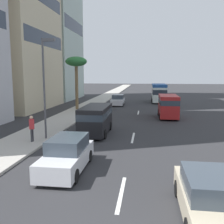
# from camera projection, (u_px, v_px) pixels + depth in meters

# --- Properties ---
(ground_plane) EXTENTS (198.00, 198.00, 0.00)m
(ground_plane) POSITION_uv_depth(u_px,v_px,m) (139.00, 108.00, 36.19)
(ground_plane) COLOR #2D2D30
(sidewalk_right) EXTENTS (162.00, 3.58, 0.15)m
(sidewalk_right) POSITION_uv_depth(u_px,v_px,m) (87.00, 107.00, 37.18)
(sidewalk_right) COLOR #B2ADA3
(sidewalk_right) RESTS_ON ground_plane
(lane_stripe_near) EXTENTS (3.20, 0.16, 0.01)m
(lane_stripe_near) POSITION_uv_depth(u_px,v_px,m) (121.00, 193.00, 10.30)
(lane_stripe_near) COLOR silver
(lane_stripe_near) RESTS_ON ground_plane
(lane_stripe_mid) EXTENTS (3.20, 0.16, 0.01)m
(lane_stripe_mid) POSITION_uv_depth(u_px,v_px,m) (133.00, 138.00, 19.40)
(lane_stripe_mid) COLOR silver
(lane_stripe_mid) RESTS_ON ground_plane
(lane_stripe_far) EXTENTS (3.20, 0.16, 0.01)m
(lane_stripe_far) POSITION_uv_depth(u_px,v_px,m) (138.00, 113.00, 32.18)
(lane_stripe_far) COLOR silver
(lane_stripe_far) RESTS_ON ground_plane
(van_lead) EXTENTS (4.85, 2.09, 2.50)m
(van_lead) POSITION_uv_depth(u_px,v_px,m) (168.00, 105.00, 28.17)
(van_lead) COLOR #A51E1E
(van_lead) RESTS_ON ground_plane
(car_second) EXTENTS (4.56, 1.89, 1.66)m
(car_second) POSITION_uv_depth(u_px,v_px,m) (118.00, 100.00, 39.85)
(car_second) COLOR silver
(car_second) RESTS_ON ground_plane
(minibus_third) EXTENTS (6.98, 2.44, 3.13)m
(minibus_third) POSITION_uv_depth(u_px,v_px,m) (159.00, 92.00, 44.03)
(minibus_third) COLOR silver
(minibus_third) RESTS_ON ground_plane
(van_fourth) EXTENTS (5.09, 2.09, 2.26)m
(van_fourth) POSITION_uv_depth(u_px,v_px,m) (96.00, 118.00, 20.46)
(van_fourth) COLOR black
(van_fourth) RESTS_ON ground_plane
(car_fifth) EXTENTS (4.34, 1.92, 1.59)m
(car_fifth) POSITION_uv_depth(u_px,v_px,m) (210.00, 196.00, 8.46)
(car_fifth) COLOR beige
(car_fifth) RESTS_ON ground_plane
(car_sixth) EXTENTS (4.56, 1.84, 1.67)m
(car_sixth) POSITION_uv_depth(u_px,v_px,m) (67.00, 155.00, 12.74)
(car_sixth) COLOR silver
(car_sixth) RESTS_ON ground_plane
(pedestrian_near_lamp) EXTENTS (0.36, 0.39, 1.81)m
(pedestrian_near_lamp) POSITION_uv_depth(u_px,v_px,m) (32.00, 127.00, 17.59)
(pedestrian_near_lamp) COLOR #333338
(pedestrian_near_lamp) RESTS_ON sidewalk_right
(palm_tree) EXTENTS (2.82, 2.82, 6.94)m
(palm_tree) POSITION_uv_depth(u_px,v_px,m) (76.00, 64.00, 33.41)
(palm_tree) COLOR brown
(palm_tree) RESTS_ON sidewalk_right
(street_lamp) EXTENTS (0.24, 0.97, 7.13)m
(street_lamp) POSITION_uv_depth(u_px,v_px,m) (45.00, 78.00, 17.96)
(street_lamp) COLOR #4C4C51
(street_lamp) RESTS_ON sidewalk_right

